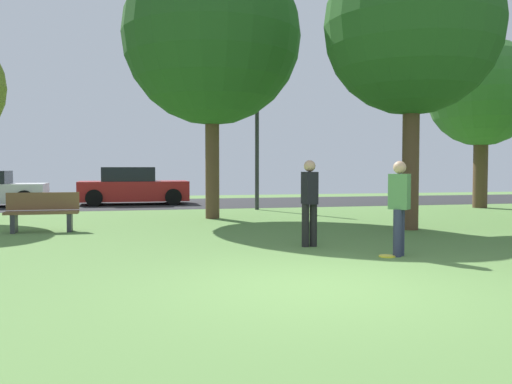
% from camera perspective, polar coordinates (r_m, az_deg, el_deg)
% --- Properties ---
extents(ground_plane, '(44.00, 44.00, 0.00)m').
position_cam_1_polar(ground_plane, '(6.97, 6.89, -9.78)').
color(ground_plane, '#5B8442').
extents(road_strip, '(44.00, 6.40, 0.01)m').
position_cam_1_polar(road_strip, '(22.55, -7.32, -1.17)').
color(road_strip, '#28282B').
rests_on(road_strip, ground_plane).
extents(oak_tree_right, '(4.15, 4.15, 6.86)m').
position_cam_1_polar(oak_tree_right, '(13.91, 15.92, 16.14)').
color(oak_tree_right, brown).
rests_on(oak_tree_right, ground_plane).
extents(maple_tree_near, '(3.89, 3.89, 6.14)m').
position_cam_1_polar(maple_tree_near, '(21.77, 22.39, 9.47)').
color(maple_tree_near, brown).
rests_on(maple_tree_near, ground_plane).
extents(oak_tree_left, '(5.07, 5.07, 7.76)m').
position_cam_1_polar(oak_tree_left, '(16.33, -4.61, 15.79)').
color(oak_tree_left, brown).
rests_on(oak_tree_left, ground_plane).
extents(person_thrower, '(0.38, 0.38, 1.59)m').
position_cam_1_polar(person_thrower, '(9.45, 14.64, -1.24)').
color(person_thrower, '#2D334C').
rests_on(person_thrower, ground_plane).
extents(person_bystander, '(0.30, 0.34, 1.62)m').
position_cam_1_polar(person_bystander, '(10.28, 5.58, -0.76)').
color(person_bystander, black).
rests_on(person_bystander, ground_plane).
extents(frisbee_disc, '(0.27, 0.27, 0.03)m').
position_cam_1_polar(frisbee_disc, '(9.42, 13.44, -6.49)').
color(frisbee_disc, yellow).
rests_on(frisbee_disc, ground_plane).
extents(parked_car_red, '(4.23, 2.07, 1.48)m').
position_cam_1_polar(parked_car_red, '(22.38, -12.68, 0.48)').
color(parked_car_red, '#B21E1E').
rests_on(parked_car_red, ground_plane).
extents(park_bench, '(1.60, 0.45, 0.90)m').
position_cam_1_polar(park_bench, '(13.52, -21.28, -1.92)').
color(park_bench, brown).
rests_on(park_bench, ground_plane).
extents(street_lamp_post, '(0.14, 0.14, 4.50)m').
position_cam_1_polar(street_lamp_post, '(19.12, 0.10, 4.90)').
color(street_lamp_post, '#2D2D33').
rests_on(street_lamp_post, ground_plane).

